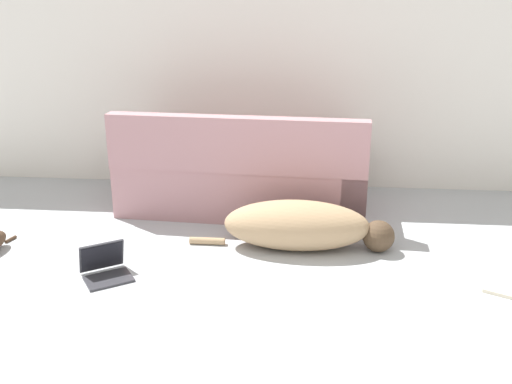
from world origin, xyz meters
TOP-DOWN VIEW (x-y plane):
  - wall_back at (0.00, 3.68)m, footprint 7.98×0.06m
  - couch at (-0.33, 2.98)m, footprint 2.12×1.04m
  - dog at (0.18, 2.19)m, footprint 1.51×0.45m
  - laptop_open at (-1.12, 1.64)m, footprint 0.41×0.40m
  - book_cream at (1.43, 1.63)m, footprint 0.21×0.18m

SIDE VIEW (x-z plane):
  - book_cream at x=1.43m, z-range 0.00..0.02m
  - laptop_open at x=-1.12m, z-range -0.04..0.18m
  - dog at x=0.18m, z-range -0.01..0.36m
  - couch at x=-0.33m, z-range -0.16..0.72m
  - wall_back at x=0.00m, z-range 0.00..2.60m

